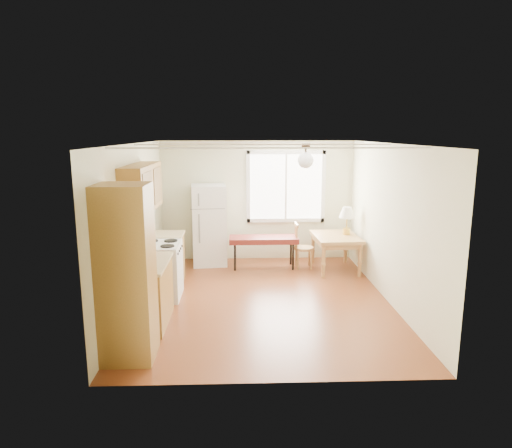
{
  "coord_description": "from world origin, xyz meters",
  "views": [
    {
      "loc": [
        -0.38,
        -6.99,
        2.67
      ],
      "look_at": [
        -0.1,
        0.53,
        1.15
      ],
      "focal_mm": 32.0,
      "sensor_mm": 36.0,
      "label": 1
    }
  ],
  "objects_px": {
    "dining_table": "(336,241)",
    "refrigerator": "(209,225)",
    "chair": "(300,243)",
    "bench": "(264,240)"
  },
  "relations": [
    {
      "from": "refrigerator",
      "to": "bench",
      "type": "relative_size",
      "value": 1.2
    },
    {
      "from": "chair",
      "to": "refrigerator",
      "type": "bearing_deg",
      "value": 168.58
    },
    {
      "from": "refrigerator",
      "to": "dining_table",
      "type": "height_order",
      "value": "refrigerator"
    },
    {
      "from": "dining_table",
      "to": "refrigerator",
      "type": "bearing_deg",
      "value": 165.56
    },
    {
      "from": "chair",
      "to": "bench",
      "type": "bearing_deg",
      "value": 176.22
    },
    {
      "from": "dining_table",
      "to": "chair",
      "type": "bearing_deg",
      "value": 163.18
    },
    {
      "from": "bench",
      "to": "refrigerator",
      "type": "bearing_deg",
      "value": 164.07
    },
    {
      "from": "dining_table",
      "to": "chair",
      "type": "height_order",
      "value": "chair"
    },
    {
      "from": "refrigerator",
      "to": "bench",
      "type": "xyz_separation_m",
      "value": [
        1.1,
        -0.31,
        -0.26
      ]
    },
    {
      "from": "bench",
      "to": "chair",
      "type": "xyz_separation_m",
      "value": [
        0.72,
        -0.04,
        -0.06
      ]
    }
  ]
}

